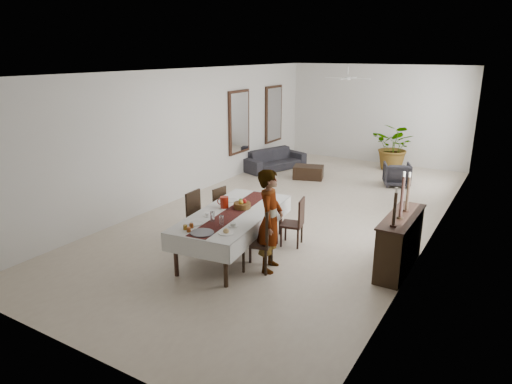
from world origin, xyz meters
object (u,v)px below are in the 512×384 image
at_px(red_pitcher, 224,202).
at_px(sofa, 274,159).
at_px(dining_table_top, 233,214).
at_px(woman, 270,221).
at_px(sideboard_body, 399,243).

distance_m(red_pitcher, sofa, 6.25).
bearing_deg(dining_table_top, sofa, 105.09).
height_order(red_pitcher, woman, woman).
xyz_separation_m(dining_table_top, red_pitcher, (-0.28, 0.12, 0.14)).
height_order(woman, sofa, woman).
distance_m(red_pitcher, woman, 1.22).
xyz_separation_m(dining_table_top, sideboard_body, (2.78, 0.91, -0.29)).
bearing_deg(sideboard_body, sofa, 135.79).
relative_size(woman, sofa, 0.83).
bearing_deg(sofa, red_pitcher, -140.18).
bearing_deg(woman, dining_table_top, 60.55).
height_order(dining_table_top, woman, woman).
bearing_deg(dining_table_top, red_pitcher, 149.04).
bearing_deg(woman, sofa, 12.67).
bearing_deg(dining_table_top, woman, -20.95).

